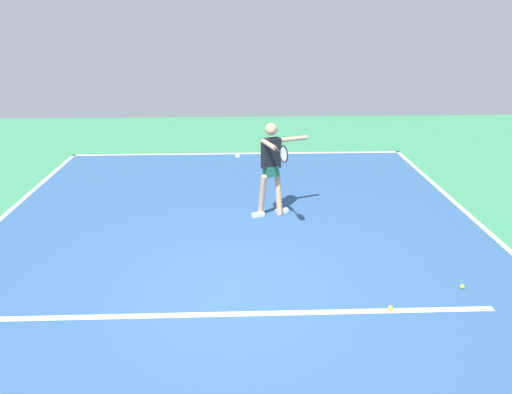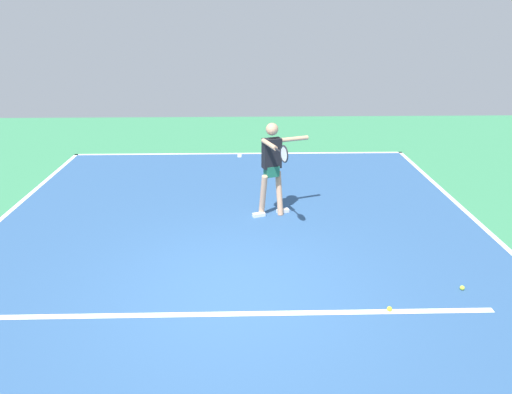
{
  "view_description": "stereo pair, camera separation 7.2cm",
  "coord_description": "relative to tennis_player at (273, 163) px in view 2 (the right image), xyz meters",
  "views": [
    {
      "loc": [
        -0.08,
        5.52,
        3.66
      ],
      "look_at": [
        -0.32,
        -1.32,
        0.9
      ],
      "focal_mm": 32.28,
      "sensor_mm": 36.0,
      "label": 1
    },
    {
      "loc": [
        -0.15,
        5.52,
        3.66
      ],
      "look_at": [
        -0.32,
        -1.32,
        0.9
      ],
      "focal_mm": 32.28,
      "sensor_mm": 36.0,
      "label": 2
    }
  ],
  "objects": [
    {
      "name": "court_line_centre_mark",
      "position": [
        0.66,
        -3.98,
        -1.05
      ],
      "size": [
        0.1,
        0.3,
        0.01
      ],
      "primitive_type": "cube",
      "color": "white",
      "rests_on": "ground_plane"
    },
    {
      "name": "tennis_ball_by_sideline",
      "position": [
        -1.37,
        3.11,
        -1.02
      ],
      "size": [
        0.07,
        0.07,
        0.07
      ],
      "primitive_type": "sphere",
      "color": "yellow",
      "rests_on": "ground_plane"
    },
    {
      "name": "ground_plane",
      "position": [
        0.66,
        2.6,
        -1.05
      ],
      "size": [
        23.19,
        23.19,
        0.0
      ],
      "primitive_type": "plane",
      "color": "#388456"
    },
    {
      "name": "court_line_service",
      "position": [
        0.66,
        3.13,
        -1.05
      ],
      "size": [
        6.83,
        0.1,
        0.01
      ],
      "primitive_type": "cube",
      "color": "white",
      "rests_on": "ground_plane"
    },
    {
      "name": "court_line_baseline_near",
      "position": [
        0.66,
        -4.18,
        -1.05
      ],
      "size": [
        9.11,
        0.1,
        0.01
      ],
      "primitive_type": "cube",
      "color": "white",
      "rests_on": "ground_plane"
    },
    {
      "name": "court_surface",
      "position": [
        0.66,
        2.6,
        -1.05
      ],
      "size": [
        9.11,
        13.65,
        0.0
      ],
      "primitive_type": "cube",
      "color": "#2D5484",
      "rests_on": "ground_plane"
    },
    {
      "name": "tennis_ball_near_player",
      "position": [
        -2.55,
        2.64,
        -1.02
      ],
      "size": [
        0.07,
        0.07,
        0.07
      ],
      "primitive_type": "sphere",
      "color": "#C6E53D",
      "rests_on": "ground_plane"
    },
    {
      "name": "tennis_player",
      "position": [
        0.0,
        0.0,
        0.0
      ],
      "size": [
        1.07,
        1.34,
        1.81
      ],
      "rotation": [
        0.0,
        0.0,
        0.35
      ],
      "color": "tan",
      "rests_on": "ground_plane"
    }
  ]
}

